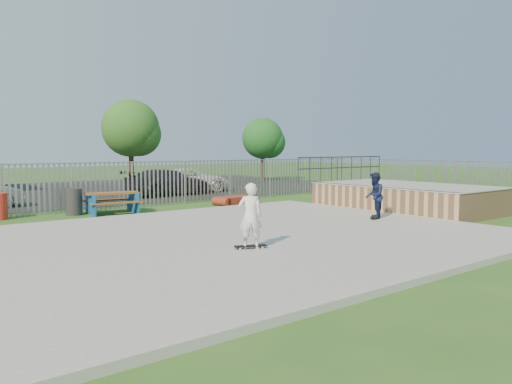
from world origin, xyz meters
TOP-DOWN VIEW (x-y plane):
  - ground at (0.00, 0.00)m, footprint 120.00×120.00m
  - concrete_slab at (0.00, 0.00)m, footprint 15.00×12.00m
  - quarter_pipe at (9.50, 1.04)m, footprint 5.50×7.05m
  - fence at (1.00, 4.59)m, footprint 26.04×16.02m
  - picnic_table at (-0.46, 7.68)m, footprint 2.21×1.90m
  - funbox at (5.38, 7.37)m, footprint 1.97×1.18m
  - trash_bin_grey at (-1.80, 8.19)m, footprint 0.62×0.62m
  - parking_lot at (0.00, 19.00)m, footprint 40.00×18.00m
  - car_dark at (4.92, 13.08)m, footprint 5.08×2.39m
  - car_white at (7.02, 14.43)m, footprint 5.43×3.54m
  - tree_mid at (5.69, 19.57)m, footprint 3.74×3.74m
  - tree_right at (16.86, 19.65)m, footprint 3.25×3.25m
  - skateboard_a at (5.74, -0.35)m, footprint 0.78×0.61m
  - skateboard_b at (-0.83, -1.83)m, footprint 0.82×0.49m
  - skater_navy at (5.74, -0.35)m, footprint 0.99×0.94m
  - skater_white at (-0.83, -1.83)m, footprint 0.70×0.64m

SIDE VIEW (x-z plane):
  - ground at x=0.00m, z-range 0.00..0.00m
  - parking_lot at x=0.00m, z-range 0.00..0.02m
  - concrete_slab at x=0.00m, z-range 0.00..0.15m
  - funbox at x=5.38m, z-range 0.00..0.37m
  - skateboard_a at x=5.74m, z-range 0.15..0.23m
  - skateboard_b at x=-0.83m, z-range 0.15..0.23m
  - picnic_table at x=-0.46m, z-range 0.01..0.86m
  - trash_bin_grey at x=-1.80m, z-range 0.00..1.03m
  - quarter_pipe at x=9.50m, z-range -0.54..1.65m
  - car_white at x=7.02m, z-range 0.02..1.41m
  - car_dark at x=4.92m, z-range 0.02..1.45m
  - skater_navy at x=5.74m, z-range 0.15..1.76m
  - skater_white at x=-0.83m, z-range 0.15..1.76m
  - fence at x=1.00m, z-range 0.00..2.00m
  - tree_right at x=16.86m, z-range 0.86..5.88m
  - tree_mid at x=5.69m, z-range 1.00..6.77m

